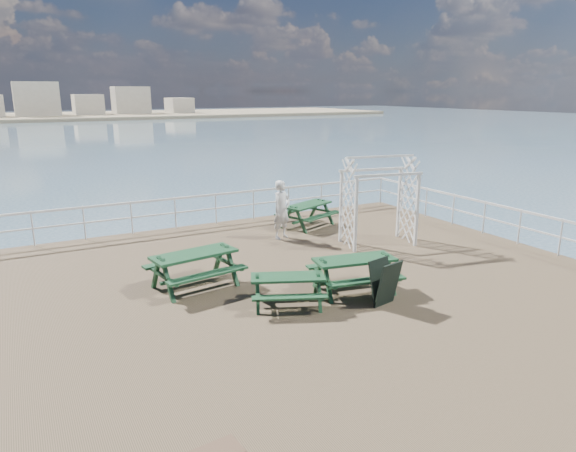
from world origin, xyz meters
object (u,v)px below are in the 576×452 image
at_px(picnic_table_e, 354,267).
at_px(picnic_table_b, 194,262).
at_px(picnic_table_d, 288,284).
at_px(person, 282,210).
at_px(picnic_table_c, 308,210).
at_px(trellis_arbor, 379,205).

bearing_deg(picnic_table_e, picnic_table_b, 158.58).
distance_m(picnic_table_d, person, 5.37).
xyz_separation_m(picnic_table_c, picnic_table_e, (-2.09, -5.73, 0.01)).
distance_m(trellis_arbor, person, 3.05).
height_order(picnic_table_c, picnic_table_e, picnic_table_e).
bearing_deg(trellis_arbor, picnic_table_c, 117.50).
distance_m(picnic_table_b, picnic_table_e, 3.82).
distance_m(picnic_table_b, trellis_arbor, 6.24).
relative_size(picnic_table_d, person, 1.05).
bearing_deg(picnic_table_e, person, 93.88).
relative_size(picnic_table_e, trellis_arbor, 0.79).
xyz_separation_m(picnic_table_e, trellis_arbor, (2.93, 2.89, 0.63)).
bearing_deg(picnic_table_c, trellis_arbor, -95.60).
height_order(picnic_table_d, person, person).
relative_size(picnic_table_c, trellis_arbor, 0.84).
height_order(picnic_table_c, picnic_table_d, picnic_table_c).
bearing_deg(picnic_table_d, picnic_table_c, 79.30).
relative_size(picnic_table_b, person, 1.19).
height_order(picnic_table_d, picnic_table_e, picnic_table_e).
height_order(picnic_table_b, picnic_table_c, picnic_table_b).
height_order(picnic_table_b, trellis_arbor, trellis_arbor).
height_order(picnic_table_d, trellis_arbor, trellis_arbor).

